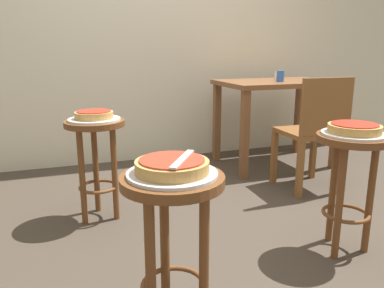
{
  "coord_description": "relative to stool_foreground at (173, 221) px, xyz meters",
  "views": [
    {
      "loc": [
        -0.87,
        -1.93,
        1.04
      ],
      "look_at": [
        -0.22,
        -0.13,
        0.56
      ],
      "focal_mm": 35.87,
      "sensor_mm": 36.0,
      "label": 1
    }
  ],
  "objects": [
    {
      "name": "ground_plane",
      "position": [
        0.52,
        0.76,
        -0.46
      ],
      "size": [
        6.0,
        6.0,
        0.0
      ],
      "primitive_type": "plane",
      "color": "#42382D"
    },
    {
      "name": "stool_foreground",
      "position": [
        0.0,
        0.0,
        0.0
      ],
      "size": [
        0.36,
        0.36,
        0.63
      ],
      "color": "brown",
      "rests_on": "ground_plane"
    },
    {
      "name": "serving_plate_foreground",
      "position": [
        -0.0,
        0.0,
        0.17
      ],
      "size": [
        0.31,
        0.31,
        0.01
      ],
      "primitive_type": "cylinder",
      "color": "silver",
      "rests_on": "stool_foreground"
    },
    {
      "name": "pizza_foreground",
      "position": [
        -0.0,
        0.0,
        0.2
      ],
      "size": [
        0.25,
        0.25,
        0.05
      ],
      "color": "tan",
      "rests_on": "serving_plate_foreground"
    },
    {
      "name": "stool_middle",
      "position": [
        1.03,
        0.3,
        0.0
      ],
      "size": [
        0.36,
        0.36,
        0.63
      ],
      "color": "brown",
      "rests_on": "ground_plane"
    },
    {
      "name": "serving_plate_middle",
      "position": [
        1.03,
        0.3,
        0.17
      ],
      "size": [
        0.31,
        0.31,
        0.01
      ],
      "primitive_type": "cylinder",
      "color": "silver",
      "rests_on": "stool_middle"
    },
    {
      "name": "pizza_middle",
      "position": [
        1.03,
        0.3,
        0.2
      ],
      "size": [
        0.25,
        0.25,
        0.05
      ],
      "color": "tan",
      "rests_on": "serving_plate_middle"
    },
    {
      "name": "stool_leftside",
      "position": [
        -0.14,
        1.14,
        0.0
      ],
      "size": [
        0.36,
        0.36,
        0.63
      ],
      "color": "brown",
      "rests_on": "ground_plane"
    },
    {
      "name": "serving_plate_leftside",
      "position": [
        -0.14,
        1.14,
        0.17
      ],
      "size": [
        0.31,
        0.31,
        0.01
      ],
      "primitive_type": "cylinder",
      "color": "silver",
      "rests_on": "stool_leftside"
    },
    {
      "name": "pizza_leftside",
      "position": [
        -0.14,
        1.14,
        0.2
      ],
      "size": [
        0.23,
        0.23,
        0.05
      ],
      "color": "tan",
      "rests_on": "serving_plate_leftside"
    },
    {
      "name": "dining_table",
      "position": [
        1.51,
        1.8,
        0.18
      ],
      "size": [
        1.0,
        0.67,
        0.77
      ],
      "color": "brown",
      "rests_on": "ground_plane"
    },
    {
      "name": "cup_near_edge",
      "position": [
        1.48,
        1.7,
        0.35
      ],
      "size": [
        0.06,
        0.06,
        0.09
      ],
      "primitive_type": "cylinder",
      "color": "#3360B2",
      "rests_on": "dining_table"
    },
    {
      "name": "condiment_shaker",
      "position": [
        1.55,
        1.87,
        0.35
      ],
      "size": [
        0.04,
        0.04,
        0.08
      ],
      "primitive_type": "cylinder",
      "color": "white",
      "rests_on": "dining_table"
    },
    {
      "name": "wooden_chair",
      "position": [
        1.42,
        1.1,
        0.01
      ],
      "size": [
        0.41,
        0.41,
        0.85
      ],
      "color": "brown",
      "rests_on": "ground_plane"
    },
    {
      "name": "pizza_server_knife",
      "position": [
        0.03,
        -0.02,
        0.23
      ],
      "size": [
        0.14,
        0.2,
        0.01
      ],
      "primitive_type": "cube",
      "rotation": [
        0.0,
        0.0,
        0.97
      ],
      "color": "silver",
      "rests_on": "pizza_foreground"
    }
  ]
}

